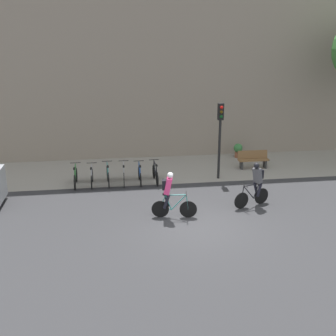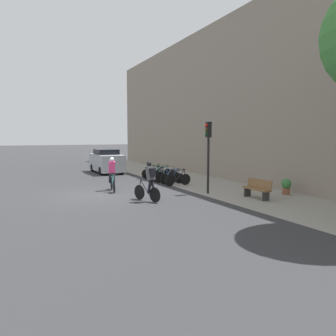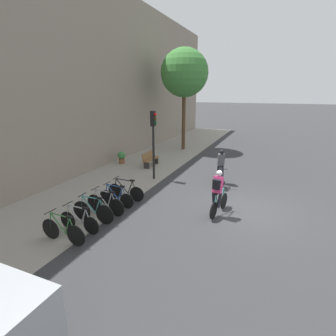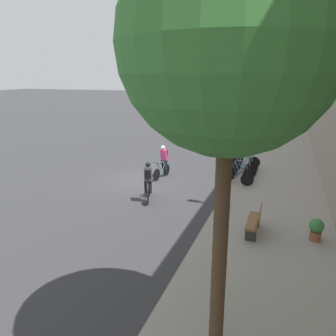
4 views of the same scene
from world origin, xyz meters
TOP-DOWN VIEW (x-y plane):
  - ground at (0.00, 0.00)m, footprint 200.00×200.00m
  - kerb_strip at (0.00, 6.75)m, footprint 44.00×4.50m
  - building_facade at (0.00, 9.30)m, footprint 44.00×0.60m
  - cyclist_pink at (-0.89, 0.93)m, footprint 1.67×0.52m
  - cyclist_grey at (2.62, 1.58)m, footprint 1.57×0.67m
  - parked_bike_0 at (-4.57, 4.86)m, footprint 0.46×1.69m
  - parked_bike_1 at (-3.85, 4.86)m, footprint 0.46×1.60m
  - parked_bike_2 at (-3.14, 4.86)m, footprint 0.46×1.68m
  - parked_bike_3 at (-2.42, 4.86)m, footprint 0.46×1.71m
  - parked_bike_4 at (-1.70, 4.86)m, footprint 0.46×1.60m
  - parked_bike_5 at (-0.98, 4.86)m, footprint 0.46×1.72m
  - traffic_light_pole at (2.02, 4.98)m, footprint 0.26×0.30m
  - bench at (4.16, 6.30)m, footprint 1.55×0.44m
  - potted_plant at (3.98, 8.27)m, footprint 0.48×0.48m

SIDE VIEW (x-z plane):
  - ground at x=0.00m, z-range 0.00..0.00m
  - kerb_strip at x=0.00m, z-range 0.00..0.01m
  - parked_bike_1 at x=-3.85m, z-range -0.09..0.85m
  - parked_bike_4 at x=-1.70m, z-range -0.09..0.85m
  - parked_bike_5 at x=-0.98m, z-range -0.08..0.88m
  - parked_bike_0 at x=-4.57m, z-range -0.08..0.89m
  - parked_bike_3 at x=-2.42m, z-range -0.08..0.89m
  - parked_bike_2 at x=-3.14m, z-range -0.08..0.91m
  - potted_plant at x=3.98m, z-range 0.05..0.83m
  - bench at x=4.16m, z-range 0.02..0.91m
  - cyclist_pink at x=-0.89m, z-range 0.06..1.83m
  - cyclist_grey at x=2.62m, z-range 0.06..1.83m
  - traffic_light_pole at x=2.02m, z-range 0.69..4.25m
  - building_facade at x=0.00m, z-range 0.00..10.61m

